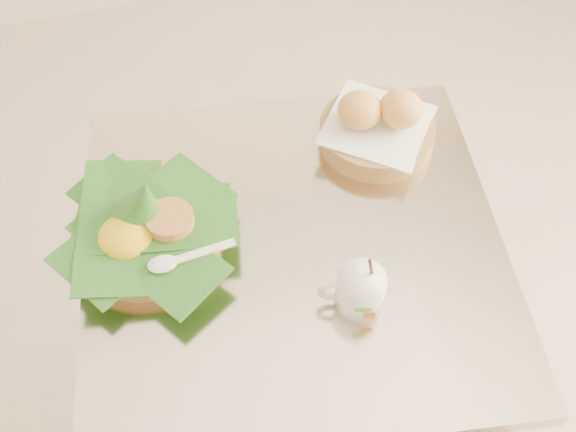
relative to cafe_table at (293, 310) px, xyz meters
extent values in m
cylinder|color=gray|center=(0.00, 0.00, -0.52)|extent=(0.44, 0.44, 0.03)
cylinder|color=gray|center=(0.00, 0.00, -0.16)|extent=(0.07, 0.07, 0.69)
cube|color=beige|center=(0.00, 0.00, 0.21)|extent=(0.79, 0.79, 0.03)
cylinder|color=#9E7543|center=(-0.24, 0.07, 0.24)|extent=(0.24, 0.24, 0.04)
cone|color=#2D611B|center=(-0.23, 0.08, 0.31)|extent=(0.15, 0.14, 0.12)
ellipsoid|color=yellow|center=(-0.27, 0.05, 0.27)|extent=(0.09, 0.09, 0.05)
cylinder|color=#CC9347|center=(-0.19, 0.06, 0.28)|extent=(0.08, 0.08, 0.02)
cylinder|color=#9E7543|center=(0.21, 0.19, 0.24)|extent=(0.21, 0.21, 0.04)
cube|color=white|center=(0.21, 0.19, 0.26)|extent=(0.25, 0.25, 0.01)
ellipsoid|color=#B9792A|center=(0.18, 0.20, 0.30)|extent=(0.08, 0.08, 0.06)
ellipsoid|color=#B9792A|center=(0.25, 0.18, 0.30)|extent=(0.08, 0.08, 0.06)
cylinder|color=white|center=(0.07, -0.14, 0.25)|extent=(0.08, 0.08, 0.07)
torus|color=white|center=(0.03, -0.13, 0.26)|extent=(0.05, 0.02, 0.05)
cylinder|color=#4F3116|center=(0.07, -0.14, 0.28)|extent=(0.07, 0.07, 0.01)
cylinder|color=black|center=(0.08, -0.13, 0.30)|extent=(0.03, 0.03, 0.10)
cube|color=green|center=(0.06, -0.17, 0.26)|extent=(0.03, 0.01, 0.01)
cube|color=orange|center=(0.07, -0.18, 0.24)|extent=(0.02, 0.01, 0.02)
camera|label=1|loc=(-0.19, -0.68, 1.21)|focal=45.00mm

